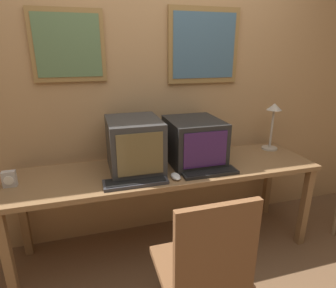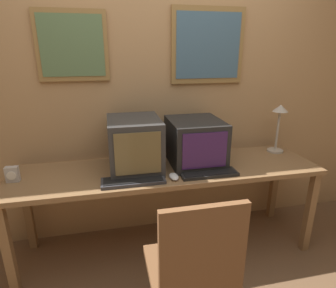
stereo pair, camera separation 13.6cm
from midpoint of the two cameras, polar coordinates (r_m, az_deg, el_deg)
name	(u,v)px [view 1 (the left image)]	position (r m, az deg, el deg)	size (l,w,h in m)	color
wall_back	(155,86)	(2.36, -4.39, 11.71)	(8.00, 0.08, 2.60)	tan
desk	(168,177)	(2.17, -1.80, -6.65)	(2.31, 0.60, 0.73)	olive
monitor_left	(134,145)	(2.08, -8.70, -0.20)	(0.38, 0.46, 0.39)	#333333
monitor_right	(194,141)	(2.21, 3.51, 0.57)	(0.40, 0.46, 0.35)	black
keyboard_main	(136,182)	(1.92, -8.64, -7.62)	(0.43, 0.15, 0.03)	#333338
keyboard_side	(210,172)	(2.06, 6.58, -5.72)	(0.41, 0.14, 0.03)	black
mouse_near_keyboard	(176,176)	(1.97, -0.31, -6.61)	(0.06, 0.12, 0.03)	silver
desk_clock	(9,179)	(2.15, -31.15, -6.12)	(0.08, 0.05, 0.11)	#B7B2AD
desk_lamp	(273,118)	(2.61, 19.18, 5.02)	(0.14, 0.14, 0.42)	#B2A899
office_chair	(202,281)	(1.68, 4.41, -26.14)	(0.47, 0.47, 0.96)	black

